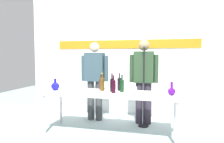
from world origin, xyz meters
TOP-DOWN VIEW (x-y plane):
  - ground_plane at (0.00, 0.00)m, footprint 10.00×10.00m
  - back_wall at (0.00, 1.42)m, footprint 4.80×0.11m
  - display_table at (0.00, 0.00)m, footprint 2.34×0.71m
  - decanter_blue_left at (-1.04, -0.02)m, footprint 0.15×0.15m
  - decanter_blue_right at (1.04, -0.02)m, footprint 0.12×0.12m
  - presenter_left at (-0.52, 0.69)m, footprint 0.59×0.22m
  - presenter_right at (0.52, 0.69)m, footprint 0.57×0.22m
  - wine_bottle_0 at (-0.18, 0.15)m, footprint 0.08×0.08m
  - wine_bottle_1 at (0.12, 0.24)m, footprint 0.08×0.08m
  - wine_bottle_2 at (0.07, -0.03)m, footprint 0.07×0.07m
  - wine_bottle_3 at (-0.24, 0.24)m, footprint 0.07×0.07m
  - wine_bottle_4 at (0.20, 0.10)m, footprint 0.07×0.07m
  - wine_bottle_5 at (0.02, 0.08)m, footprint 0.06×0.06m
  - wine_glass_left_0 at (-0.89, 0.25)m, footprint 0.06×0.06m
  - wine_glass_left_1 at (-0.90, -0.01)m, footprint 0.06×0.06m
  - wine_glass_left_2 at (-0.81, -0.02)m, footprint 0.06×0.06m
  - wine_glass_left_3 at (-0.65, 0.27)m, footprint 0.06×0.06m
  - wine_glass_right_0 at (0.91, -0.18)m, footprint 0.06×0.06m
  - wine_glass_right_1 at (0.47, -0.18)m, footprint 0.06×0.06m
  - wine_glass_right_2 at (0.42, -0.09)m, footprint 0.06×0.06m
  - microphone_stand at (0.54, 0.51)m, footprint 0.20×0.20m

SIDE VIEW (x-z plane):
  - ground_plane at x=0.00m, z-range 0.00..0.00m
  - microphone_stand at x=0.54m, z-range -0.25..1.29m
  - display_table at x=0.00m, z-range 0.31..1.04m
  - decanter_blue_right at x=1.04m, z-range 0.69..0.91m
  - decanter_blue_left at x=-1.04m, z-range 0.70..0.92m
  - wine_glass_left_2 at x=-0.81m, z-range 0.75..0.89m
  - wine_glass_left_3 at x=-0.65m, z-range 0.76..0.89m
  - wine_glass_right_2 at x=0.42m, z-range 0.76..0.90m
  - wine_glass_right_1 at x=0.47m, z-range 0.76..0.90m
  - wine_glass_left_1 at x=-0.90m, z-range 0.76..0.90m
  - wine_glass_right_0 at x=0.91m, z-range 0.76..0.93m
  - wine_glass_left_0 at x=-0.89m, z-range 0.76..0.93m
  - wine_bottle_3 at x=-0.24m, z-range 0.71..0.99m
  - wine_bottle_4 at x=0.20m, z-range 0.70..1.01m
  - wine_bottle_2 at x=0.07m, z-range 0.70..1.01m
  - wine_bottle_5 at x=0.02m, z-range 0.70..1.03m
  - wine_bottle_1 at x=0.12m, z-range 0.70..1.03m
  - wine_bottle_0 at x=-0.18m, z-range 0.70..1.03m
  - presenter_left at x=-0.52m, z-range 0.11..1.76m
  - presenter_right at x=0.52m, z-range 0.12..1.80m
  - back_wall at x=0.00m, z-range 0.00..3.00m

